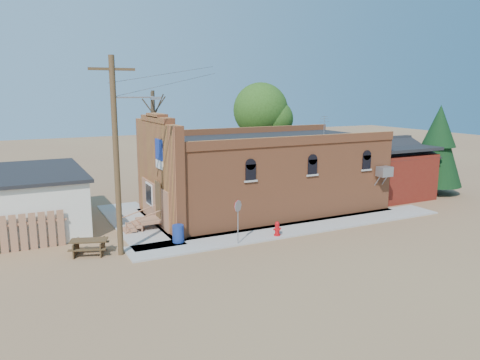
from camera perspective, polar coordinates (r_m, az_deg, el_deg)
name	(u,v)px	position (r m, az deg, el deg)	size (l,w,h in m)	color
ground	(285,237)	(24.56, 5.51, -6.96)	(120.00, 120.00, 0.00)	brown
sidewalk_south	(300,228)	(26.05, 7.27, -5.85)	(19.00, 2.20, 0.08)	#9E9991
sidewalk_west	(136,223)	(27.53, -12.60, -5.12)	(2.60, 10.00, 0.08)	#9E9991
brick_bar	(261,174)	(29.41, 2.63, 0.75)	(16.40, 7.97, 6.30)	#B15D36
red_shed	(381,164)	(35.24, 16.76, 1.87)	(5.40, 6.40, 4.30)	maroon
wood_fence	(9,234)	(24.47, -26.36, -5.94)	(5.20, 0.10, 1.80)	#905A41
utility_pole	(117,153)	(21.58, -14.73, 3.26)	(3.12, 0.26, 9.00)	#45311B
tree_bare_near	(153,112)	(34.15, -10.51, 8.11)	(2.80, 2.80, 7.65)	#403725
tree_leafy	(261,110)	(38.10, 2.52, 8.50)	(4.40, 4.40, 8.15)	#403725
evergreen_tree	(438,144)	(36.93, 23.03, 4.11)	(3.60, 3.60, 6.50)	#403725
fire_hydrant	(277,229)	(24.42, 4.56, -5.93)	(0.42, 0.38, 0.76)	#B90A10
stop_sign	(238,210)	(22.78, -0.25, -3.71)	(0.52, 0.37, 2.19)	#949499
trash_barrel	(178,234)	(23.51, -7.55, -6.50)	(0.57, 0.57, 0.87)	navy
picnic_table	(89,245)	(23.01, -17.93, -7.50)	(1.98, 1.72, 0.69)	#48331C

